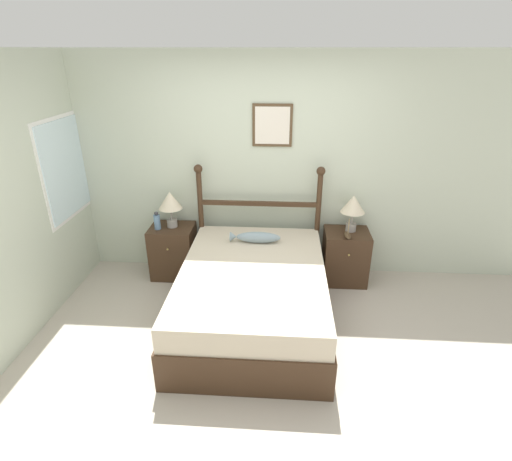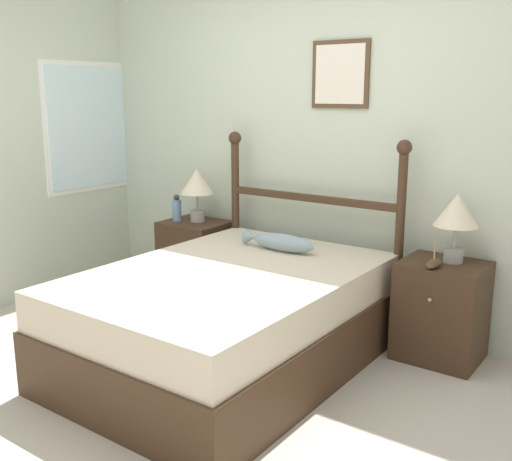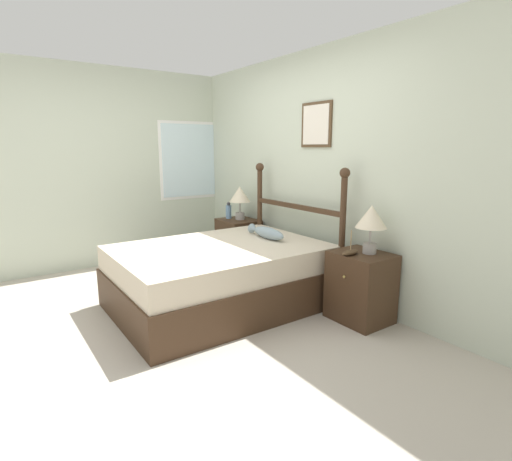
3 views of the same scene
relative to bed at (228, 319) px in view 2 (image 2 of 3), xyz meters
The scene contains 11 objects.
ground_plane 0.66m from the bed, 88.91° to the right, with size 16.00×16.00×0.00m, color #B7AD9E.
wall_back 1.50m from the bed, 89.41° to the left, with size 6.40×0.08×2.55m.
bed is the anchor object (origin of this frame).
headboard 1.08m from the bed, 90.00° to the left, with size 1.47×0.10×1.36m.
nightstand_left 1.34m from the bed, 139.77° to the left, with size 0.51×0.45×0.63m.
nightstand_right 1.34m from the bed, 40.23° to the left, with size 0.51×0.45×0.63m.
table_lamp_left 1.49m from the bed, 138.85° to the left, with size 0.27×0.27×0.43m.
table_lamp_right 1.54m from the bed, 40.59° to the left, with size 0.27×0.27×0.43m.
bottle 1.48m from the bed, 145.31° to the left, with size 0.07×0.07×0.22m.
model_boat 1.29m from the bed, 36.02° to the left, with size 0.07×0.19×0.22m.
fish_pillow 0.68m from the bed, 90.91° to the left, with size 0.55×0.13×0.12m.
Camera 2 is at (2.14, -2.11, 1.66)m, focal length 42.00 mm.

